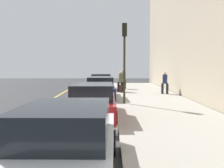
{
  "coord_description": "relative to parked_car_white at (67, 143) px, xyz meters",
  "views": [
    {
      "loc": [
        -16.32,
        -0.75,
        2.25
      ],
      "look_at": [
        1.64,
        -0.81,
        0.93
      ],
      "focal_mm": 40.66,
      "sensor_mm": 36.0,
      "label": 1
    }
  ],
  "objects": [
    {
      "name": "parked_car_navy",
      "position": [
        11.7,
        -0.15,
        0.0
      ],
      "size": [
        4.72,
        2.03,
        1.51
      ],
      "color": "black",
      "rests_on": "ground"
    },
    {
      "name": "pedestrian_navy_coat",
      "position": [
        13.88,
        -4.85,
        0.26
      ],
      "size": [
        0.51,
        0.51,
        1.63
      ],
      "color": "black",
      "rests_on": "sidewalk"
    },
    {
      "name": "traffic_light_pole",
      "position": [
        9.2,
        -1.59,
        2.36
      ],
      "size": [
        0.35,
        0.26,
        4.39
      ],
      "color": "#2D2D19",
      "rests_on": "sidewalk"
    },
    {
      "name": "rolling_suitcase",
      "position": [
        14.94,
        -1.62,
        -0.32
      ],
      "size": [
        0.34,
        0.22,
        0.94
      ],
      "color": "#471E19",
      "rests_on": "sidewalk"
    },
    {
      "name": "pedestrian_grey_coat",
      "position": [
        17.98,
        -1.95,
        0.3
      ],
      "size": [
        0.55,
        0.5,
        1.71
      ],
      "color": "black",
      "rests_on": "sidewalk"
    },
    {
      "name": "sidewalk",
      "position": [
        11.52,
        -3.41,
        -0.68
      ],
      "size": [
        28.0,
        4.6,
        0.15
      ],
      "primitive_type": "cube",
      "color": "#A39E93",
      "rests_on": "ground"
    },
    {
      "name": "ground_plane",
      "position": [
        11.52,
        -0.11,
        -0.76
      ],
      "size": [
        56.0,
        56.0,
        0.0
      ],
      "primitive_type": "plane",
      "color": "#333335"
    },
    {
      "name": "parked_car_white",
      "position": [
        0.0,
        0.0,
        0.0
      ],
      "size": [
        4.37,
        1.95,
        1.51
      ],
      "color": "black",
      "rests_on": "ground"
    },
    {
      "name": "parked_car_silver",
      "position": [
        17.37,
        0.01,
        -0.0
      ],
      "size": [
        4.19,
        1.98,
        1.51
      ],
      "color": "black",
      "rests_on": "ground"
    },
    {
      "name": "parked_car_red",
      "position": [
        5.52,
        -0.12,
        0.0
      ],
      "size": [
        4.64,
        1.94,
        1.51
      ],
      "color": "black",
      "rests_on": "ground"
    },
    {
      "name": "snow_bank_curb",
      "position": [
        5.53,
        -0.81,
        -0.65
      ],
      "size": [
        4.78,
        0.56,
        0.22
      ],
      "primitive_type": "cube",
      "color": "white",
      "rests_on": "ground"
    },
    {
      "name": "pedestrian_olive_coat",
      "position": [
        15.42,
        -1.63,
        0.27
      ],
      "size": [
        0.46,
        0.54,
        1.64
      ],
      "color": "black",
      "rests_on": "sidewalk"
    },
    {
      "name": "lane_stripe_centre",
      "position": [
        11.52,
        3.09,
        -0.75
      ],
      "size": [
        28.0,
        0.14,
        0.01
      ],
      "primitive_type": "cube",
      "color": "gold",
      "rests_on": "ground"
    }
  ]
}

